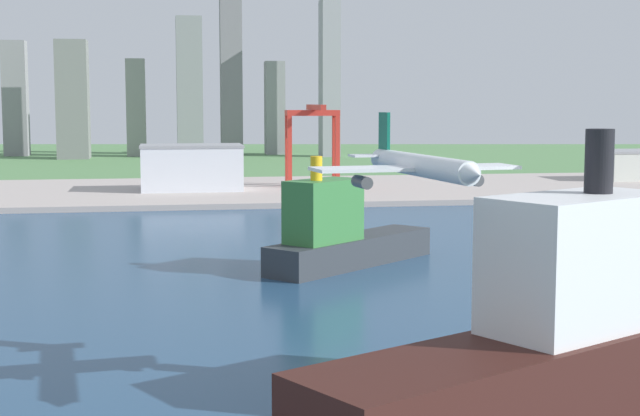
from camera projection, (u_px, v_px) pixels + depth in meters
ground_plane at (297, 256)px, 268.98m from camera, size 2400.00×2400.00×0.00m
water_bay at (334, 299)px, 210.14m from camera, size 840.00×360.00×0.15m
industrial_pier at (242, 191)px, 455.13m from camera, size 840.00×140.00×2.50m
airplane_landing at (420, 166)px, 134.41m from camera, size 31.00×36.96×10.57m
container_barge at (341, 235)px, 248.57m from camera, size 51.97×47.72×30.06m
cargo_ship at (554, 337)px, 130.97m from camera, size 77.69×52.79×39.85m
port_crane_red at (313, 127)px, 461.48m from camera, size 26.21×44.54×40.40m
warehouse_main at (192, 167)px, 445.39m from camera, size 47.97×30.10×21.56m
warehouse_annex at (640, 165)px, 508.79m from camera, size 45.70×31.55×15.85m
distant_skyline at (173, 92)px, 764.03m from camera, size 271.43×70.49×135.30m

